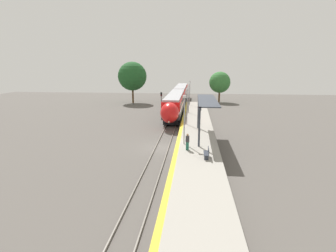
{
  "coord_description": "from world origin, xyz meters",
  "views": [
    {
      "loc": [
        3.41,
        -27.31,
        8.7
      ],
      "look_at": [
        0.56,
        0.88,
        2.28
      ],
      "focal_mm": 28.0,
      "sensor_mm": 36.0,
      "label": 1
    }
  ],
  "objects_px": {
    "platform_bench": "(207,153)",
    "train": "(178,97)",
    "lamppost_mid": "(187,104)",
    "lamppost_far": "(189,96)",
    "lamppost_near": "(184,116)",
    "lamppost_farthest": "(190,91)",
    "railway_signal": "(161,101)",
    "person_waiting": "(187,142)"
  },
  "relations": [
    {
      "from": "platform_bench",
      "to": "lamppost_far",
      "type": "xyz_separation_m",
      "value": [
        -2.18,
        22.81,
        2.41
      ]
    },
    {
      "from": "railway_signal",
      "to": "lamppost_far",
      "type": "height_order",
      "value": "lamppost_far"
    },
    {
      "from": "lamppost_mid",
      "to": "railway_signal",
      "type": "bearing_deg",
      "value": 113.54
    },
    {
      "from": "lamppost_mid",
      "to": "lamppost_farthest",
      "type": "height_order",
      "value": "same"
    },
    {
      "from": "train",
      "to": "person_waiting",
      "type": "xyz_separation_m",
      "value": [
        2.84,
        -31.67,
        -0.55
      ]
    },
    {
      "from": "person_waiting",
      "to": "lamppost_farthest",
      "type": "height_order",
      "value": "lamppost_farthest"
    },
    {
      "from": "train",
      "to": "platform_bench",
      "type": "bearing_deg",
      "value": -82.21
    },
    {
      "from": "train",
      "to": "lamppost_mid",
      "type": "distance_m",
      "value": 20.51
    },
    {
      "from": "railway_signal",
      "to": "lamppost_farthest",
      "type": "bearing_deg",
      "value": 55.7
    },
    {
      "from": "lamppost_near",
      "to": "platform_bench",
      "type": "bearing_deg",
      "value": -61.99
    },
    {
      "from": "railway_signal",
      "to": "person_waiting",
      "type": "bearing_deg",
      "value": -76.72
    },
    {
      "from": "platform_bench",
      "to": "lamppost_near",
      "type": "height_order",
      "value": "lamppost_near"
    },
    {
      "from": "platform_bench",
      "to": "train",
      "type": "bearing_deg",
      "value": 97.79
    },
    {
      "from": "lamppost_farthest",
      "to": "platform_bench",
      "type": "bearing_deg",
      "value": -86.13
    },
    {
      "from": "platform_bench",
      "to": "lamppost_far",
      "type": "bearing_deg",
      "value": 95.45
    },
    {
      "from": "platform_bench",
      "to": "lamppost_near",
      "type": "distance_m",
      "value": 5.22
    },
    {
      "from": "lamppost_near",
      "to": "lamppost_farthest",
      "type": "relative_size",
      "value": 1.0
    },
    {
      "from": "lamppost_near",
      "to": "lamppost_mid",
      "type": "height_order",
      "value": "same"
    },
    {
      "from": "person_waiting",
      "to": "lamppost_mid",
      "type": "relative_size",
      "value": 0.32
    },
    {
      "from": "lamppost_mid",
      "to": "lamppost_farthest",
      "type": "distance_m",
      "value": 18.72
    },
    {
      "from": "railway_signal",
      "to": "lamppost_far",
      "type": "bearing_deg",
      "value": -22.52
    },
    {
      "from": "platform_bench",
      "to": "lamppost_mid",
      "type": "height_order",
      "value": "lamppost_mid"
    },
    {
      "from": "train",
      "to": "lamppost_farthest",
      "type": "relative_size",
      "value": 8.51
    },
    {
      "from": "train",
      "to": "railway_signal",
      "type": "relative_size",
      "value": 10.03
    },
    {
      "from": "platform_bench",
      "to": "person_waiting",
      "type": "bearing_deg",
      "value": 130.36
    },
    {
      "from": "person_waiting",
      "to": "railway_signal",
      "type": "xyz_separation_m",
      "value": [
        -5.38,
        22.79,
        0.83
      ]
    },
    {
      "from": "railway_signal",
      "to": "lamppost_mid",
      "type": "xyz_separation_m",
      "value": [
        4.98,
        -11.42,
        1.22
      ]
    },
    {
      "from": "lamppost_mid",
      "to": "lamppost_far",
      "type": "bearing_deg",
      "value": 90.0
    },
    {
      "from": "railway_signal",
      "to": "train",
      "type": "bearing_deg",
      "value": 74.07
    },
    {
      "from": "lamppost_mid",
      "to": "lamppost_farthest",
      "type": "relative_size",
      "value": 1.0
    },
    {
      "from": "train",
      "to": "platform_bench",
      "type": "height_order",
      "value": "train"
    },
    {
      "from": "railway_signal",
      "to": "lamppost_near",
      "type": "xyz_separation_m",
      "value": [
        4.98,
        -20.78,
        1.22
      ]
    },
    {
      "from": "person_waiting",
      "to": "lamppost_mid",
      "type": "distance_m",
      "value": 11.56
    },
    {
      "from": "train",
      "to": "lamppost_near",
      "type": "height_order",
      "value": "lamppost_near"
    },
    {
      "from": "train",
      "to": "lamppost_farthest",
      "type": "height_order",
      "value": "lamppost_farthest"
    },
    {
      "from": "train",
      "to": "lamppost_mid",
      "type": "relative_size",
      "value": 8.51
    },
    {
      "from": "lamppost_far",
      "to": "lamppost_near",
      "type": "bearing_deg",
      "value": -90.0
    },
    {
      "from": "lamppost_near",
      "to": "lamppost_mid",
      "type": "bearing_deg",
      "value": 90.0
    },
    {
      "from": "platform_bench",
      "to": "lamppost_near",
      "type": "bearing_deg",
      "value": 118.01
    },
    {
      "from": "railway_signal",
      "to": "platform_bench",
      "type": "bearing_deg",
      "value": -73.96
    },
    {
      "from": "platform_bench",
      "to": "railway_signal",
      "type": "height_order",
      "value": "railway_signal"
    },
    {
      "from": "platform_bench",
      "to": "person_waiting",
      "type": "xyz_separation_m",
      "value": [
        -1.77,
        2.08,
        0.36
      ]
    }
  ]
}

